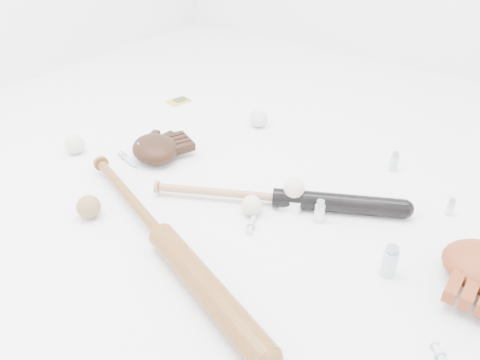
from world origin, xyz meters
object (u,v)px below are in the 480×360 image
Objects in this scene: bat_wood at (163,237)px; glove_dark at (155,148)px; pedestal at (293,201)px; bat_dark at (276,197)px.

glove_dark is (-0.36, 0.34, 0.00)m from bat_wood.
pedestal is (0.20, 0.38, -0.02)m from bat_wood.
glove_dark is 0.56m from pedestal.
bat_dark is 0.06m from pedestal.
pedestal is (0.05, 0.03, -0.01)m from bat_dark.
bat_dark is 0.51m from glove_dark.
pedestal is at bearing 2.69° from bat_dark.
pedestal is at bearing 81.61° from bat_wood.
bat_wood reaches higher than pedestal.
glove_dark is (-0.51, -0.02, 0.01)m from bat_dark.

